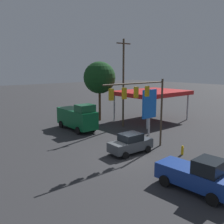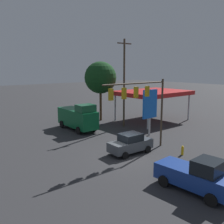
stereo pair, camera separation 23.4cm
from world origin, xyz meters
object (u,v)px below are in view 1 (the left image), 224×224
at_px(traffic_signal_assembly, 141,98).
at_px(street_tree, 100,78).
at_px(utility_pole, 123,82).
at_px(price_sign, 149,105).
at_px(pickup_parked, 197,175).
at_px(sedan_far, 131,143).
at_px(delivery_truck, 77,117).
at_px(fire_hydrant, 182,150).

relative_size(traffic_signal_assembly, street_tree, 0.86).
xyz_separation_m(utility_pole, street_tree, (0.03, -5.27, 0.37)).
bearing_deg(utility_pole, price_sign, 82.13).
relative_size(traffic_signal_assembly, pickup_parked, 1.46).
bearing_deg(sedan_far, price_sign, -150.28).
bearing_deg(utility_pole, pickup_parked, 62.44).
height_order(utility_pole, delivery_truck, utility_pole).
xyz_separation_m(traffic_signal_assembly, sedan_far, (0.94, -0.34, -4.36)).
relative_size(delivery_truck, fire_hydrant, 7.80).
bearing_deg(delivery_truck, pickup_parked, -6.71).
bearing_deg(fire_hydrant, sedan_far, -45.51).
bearing_deg(delivery_truck, sedan_far, -3.32).
relative_size(utility_pole, delivery_truck, 1.72).
bearing_deg(street_tree, fire_hydrant, 78.86).
distance_m(pickup_parked, fire_hydrant, 7.15).
bearing_deg(delivery_truck, price_sign, 34.99).
distance_m(utility_pole, street_tree, 5.29).
bearing_deg(street_tree, sedan_far, 63.62).
bearing_deg(street_tree, delivery_truck, 25.76).
height_order(sedan_far, fire_hydrant, sedan_far).
distance_m(traffic_signal_assembly, street_tree, 15.36).
height_order(sedan_far, delivery_truck, delivery_truck).
height_order(delivery_truck, fire_hydrant, delivery_truck).
xyz_separation_m(price_sign, fire_hydrant, (2.68, 6.60, -3.26)).
height_order(pickup_parked, fire_hydrant, pickup_parked).
xyz_separation_m(utility_pole, fire_hydrant, (3.43, 12.00, -5.77)).
xyz_separation_m(delivery_truck, pickup_parked, (2.84, 19.19, -0.58)).
bearing_deg(traffic_signal_assembly, sedan_far, -20.09).
height_order(price_sign, fire_hydrant, price_sign).
bearing_deg(sedan_far, delivery_truck, -92.24).
height_order(utility_pole, sedan_far, utility_pole).
distance_m(price_sign, pickup_parked, 14.11).
height_order(traffic_signal_assembly, delivery_truck, traffic_signal_assembly).
distance_m(utility_pole, pickup_parked, 19.57).
distance_m(street_tree, fire_hydrant, 18.65).
height_order(utility_pole, price_sign, utility_pole).
xyz_separation_m(delivery_truck, fire_hydrant, (-2.47, 14.44, -1.26)).
bearing_deg(price_sign, utility_pole, -97.87).
xyz_separation_m(price_sign, sedan_far, (6.11, 3.10, -2.75)).
height_order(street_tree, fire_hydrant, street_tree).
bearing_deg(delivery_truck, traffic_signal_assembly, 1.59).
distance_m(sedan_far, pickup_parked, 8.45).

